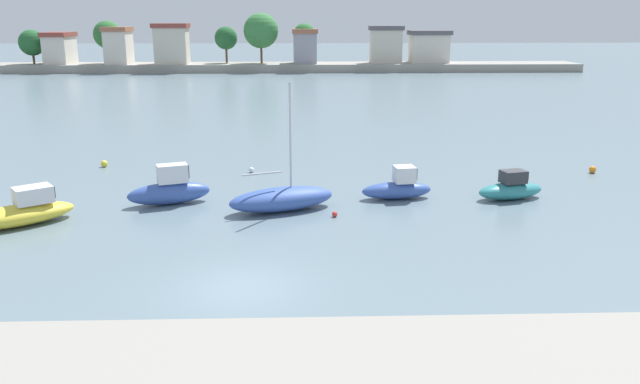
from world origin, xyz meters
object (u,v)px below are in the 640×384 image
(moored_boat_0, at_px, (18,213))
(mooring_buoy_2, at_px, (251,170))
(mooring_buoy_0, at_px, (335,214))
(moored_boat_3, at_px, (398,187))
(mooring_buoy_3, at_px, (593,170))
(moored_boat_2, at_px, (282,199))
(moored_boat_4, at_px, (511,189))
(moored_boat_1, at_px, (170,190))
(mooring_buoy_1, at_px, (104,164))

(moored_boat_0, height_order, mooring_buoy_2, moored_boat_0)
(moored_boat_0, relative_size, mooring_buoy_0, 19.58)
(moored_boat_3, xyz_separation_m, mooring_buoy_3, (11.88, 4.84, -0.36))
(moored_boat_0, distance_m, moored_boat_2, 11.28)
(moored_boat_4, relative_size, mooring_buoy_3, 8.98)
(moored_boat_1, bearing_deg, moored_boat_0, -172.33)
(moored_boat_1, distance_m, mooring_buoy_0, 8.03)
(mooring_buoy_3, bearing_deg, mooring_buoy_1, 175.09)
(moored_boat_3, bearing_deg, moored_boat_0, -175.48)
(moored_boat_4, relative_size, mooring_buoy_0, 14.47)
(moored_boat_2, xyz_separation_m, mooring_buoy_2, (-1.94, 7.37, -0.40))
(mooring_buoy_1, bearing_deg, moored_boat_3, -23.95)
(moored_boat_4, bearing_deg, mooring_buoy_1, 146.62)
(moored_boat_3, height_order, mooring_buoy_1, moored_boat_3)
(mooring_buoy_0, bearing_deg, moored_boat_3, 40.95)
(moored_boat_1, relative_size, moored_boat_4, 1.12)
(moored_boat_2, bearing_deg, mooring_buoy_3, 0.20)
(mooring_buoy_1, relative_size, mooring_buoy_3, 0.99)
(moored_boat_3, distance_m, moored_boat_4, 5.49)
(mooring_buoy_1, distance_m, mooring_buoy_3, 28.33)
(moored_boat_0, distance_m, mooring_buoy_3, 29.82)
(mooring_buoy_3, bearing_deg, mooring_buoy_2, 177.68)
(mooring_buoy_1, distance_m, mooring_buoy_2, 8.96)
(moored_boat_0, relative_size, moored_boat_1, 1.21)
(moored_boat_1, bearing_deg, mooring_buoy_0, -35.74)
(moored_boat_4, bearing_deg, moored_boat_0, 173.96)
(moored_boat_2, relative_size, mooring_buoy_1, 14.69)
(mooring_buoy_0, relative_size, mooring_buoy_2, 0.84)
(mooring_buoy_1, bearing_deg, mooring_buoy_2, -10.52)
(moored_boat_2, distance_m, moored_boat_4, 11.20)
(moored_boat_1, relative_size, mooring_buoy_3, 10.01)
(mooring_buoy_0, bearing_deg, moored_boat_1, 163.57)
(moored_boat_1, bearing_deg, moored_boat_2, -31.96)
(mooring_buoy_2, bearing_deg, moored_boat_0, -135.20)
(moored_boat_1, bearing_deg, mooring_buoy_3, -6.02)
(mooring_buoy_1, bearing_deg, moored_boat_0, -92.10)
(moored_boat_3, relative_size, mooring_buoy_1, 8.99)
(moored_boat_2, distance_m, mooring_buoy_0, 2.63)
(moored_boat_4, xyz_separation_m, mooring_buoy_2, (-13.03, 5.84, -0.36))
(moored_boat_3, height_order, moored_boat_4, moored_boat_3)
(moored_boat_4, bearing_deg, mooring_buoy_3, 23.89)
(moored_boat_3, relative_size, mooring_buoy_3, 8.89)
(moored_boat_4, distance_m, mooring_buoy_0, 9.12)
(mooring_buoy_0, distance_m, mooring_buoy_3, 16.95)
(moored_boat_1, xyz_separation_m, mooring_buoy_0, (7.69, -2.27, -0.56))
(moored_boat_1, relative_size, mooring_buoy_1, 10.13)
(moored_boat_0, xyz_separation_m, moored_boat_1, (5.82, 2.96, 0.14))
(moored_boat_2, relative_size, mooring_buoy_0, 23.40)
(mooring_buoy_1, relative_size, mooring_buoy_2, 1.34)
(moored_boat_2, bearing_deg, mooring_buoy_1, 119.60)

